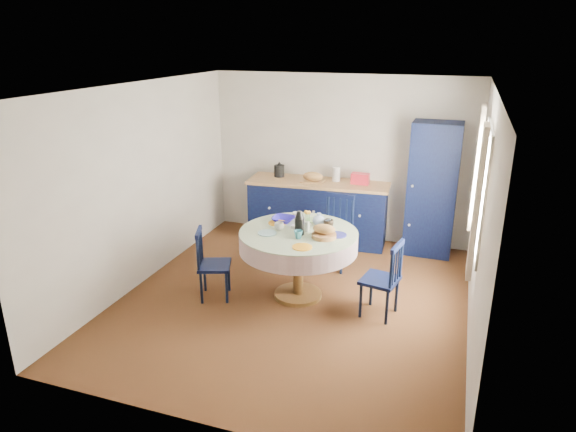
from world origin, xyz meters
The scene contains 17 objects.
floor centered at (0.00, 0.00, 0.00)m, with size 4.50×4.50×0.00m, color black.
ceiling centered at (0.00, 0.00, 2.50)m, with size 4.50×4.50×0.00m, color white.
wall_back centered at (0.00, 2.25, 1.25)m, with size 4.00×0.02×2.50m, color beige.
wall_left centered at (-2.00, 0.00, 1.25)m, with size 0.02×4.50×2.50m, color beige.
wall_right centered at (2.00, 0.00, 1.25)m, with size 0.02×4.50×2.50m, color beige.
window centered at (1.95, 0.30, 1.52)m, with size 0.10×1.74×1.45m.
kitchen_counter centered at (-0.25, 1.94, 0.49)m, with size 2.16×0.80×1.19m.
pantry_cabinet centered at (1.40, 2.00, 0.96)m, with size 0.68×0.50×1.91m.
dining_table centered at (0.03, 0.09, 0.72)m, with size 1.40×1.40×1.13m.
chair_left centered at (-0.95, -0.26, 0.44)m, with size 0.48×0.50×0.87m.
chair_far centered at (0.23, 1.11, 0.51)m, with size 0.50×0.48×1.00m.
chair_right centered at (1.06, -0.03, 0.46)m, with size 0.45×0.47×0.90m.
mug_a centered at (-0.21, 0.08, 0.89)m, with size 0.11×0.11×0.09m, color silver.
mug_b centered at (0.09, -0.11, 0.89)m, with size 0.10×0.10×0.09m, color #2A626F.
mug_c centered at (0.32, 0.34, 0.90)m, with size 0.12×0.12×0.10m, color black.
mug_d centered at (-0.13, 0.49, 0.89)m, with size 0.10×0.10×0.09m, color silver.
cobalt_bowl centered at (-0.25, 0.33, 0.88)m, with size 0.28×0.28×0.07m, color navy.
Camera 1 is at (1.73, -5.24, 3.01)m, focal length 32.00 mm.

